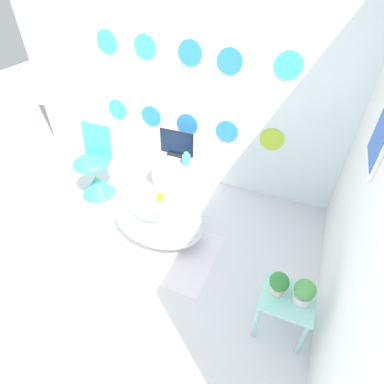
% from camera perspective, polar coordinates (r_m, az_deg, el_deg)
% --- Properties ---
extents(ground_plane, '(12.00, 12.00, 0.00)m').
position_cam_1_polar(ground_plane, '(2.82, -20.36, -21.91)').
color(ground_plane, silver).
extents(wall_back_dotted, '(4.52, 0.05, 2.60)m').
position_cam_1_polar(wall_back_dotted, '(3.44, -0.81, 21.25)').
color(wall_back_dotted, white).
rests_on(wall_back_dotted, ground_plane).
extents(wall_right, '(0.06, 3.20, 2.60)m').
position_cam_1_polar(wall_right, '(2.20, 31.77, 4.03)').
color(wall_right, silver).
rests_on(wall_right, ground_plane).
extents(rug, '(1.32, 0.79, 0.01)m').
position_cam_1_polar(rug, '(3.14, -7.65, -9.98)').
color(rug, silver).
rests_on(rug, ground_plane).
extents(bathtub, '(0.94, 0.58, 0.49)m').
position_cam_1_polar(bathtub, '(3.03, -6.33, -5.39)').
color(bathtub, white).
rests_on(bathtub, ground_plane).
extents(rubber_duck, '(0.08, 0.09, 0.10)m').
position_cam_1_polar(rubber_duck, '(2.85, -6.08, -0.87)').
color(rubber_duck, yellow).
rests_on(rubber_duck, bathtub).
extents(chair, '(0.42, 0.42, 0.85)m').
position_cam_1_polar(chair, '(3.74, -17.93, 3.31)').
color(chair, '#38B2A3').
rests_on(chair, ground_plane).
extents(tv_cabinet, '(0.49, 0.40, 0.44)m').
position_cam_1_polar(tv_cabinet, '(3.74, -2.79, 4.27)').
color(tv_cabinet, silver).
rests_on(tv_cabinet, ground_plane).
extents(tv, '(0.42, 0.12, 0.31)m').
position_cam_1_polar(tv, '(3.54, -2.96, 9.03)').
color(tv, black).
rests_on(tv, tv_cabinet).
extents(vase, '(0.10, 0.10, 0.15)m').
position_cam_1_polar(vase, '(3.41, -1.09, 6.27)').
color(vase, '#51B2AD').
rests_on(vase, tv_cabinet).
extents(side_table, '(0.38, 0.33, 0.43)m').
position_cam_1_polar(side_table, '(2.44, 17.37, -19.68)').
color(side_table, '#99E0D8').
rests_on(side_table, ground_plane).
extents(potted_plant_left, '(0.14, 0.14, 0.19)m').
position_cam_1_polar(potted_plant_left, '(2.28, 16.21, -16.33)').
color(potted_plant_left, beige).
rests_on(potted_plant_left, side_table).
extents(potted_plant_right, '(0.15, 0.15, 0.21)m').
position_cam_1_polar(potted_plant_right, '(2.29, 20.59, -17.36)').
color(potted_plant_right, white).
rests_on(potted_plant_right, side_table).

